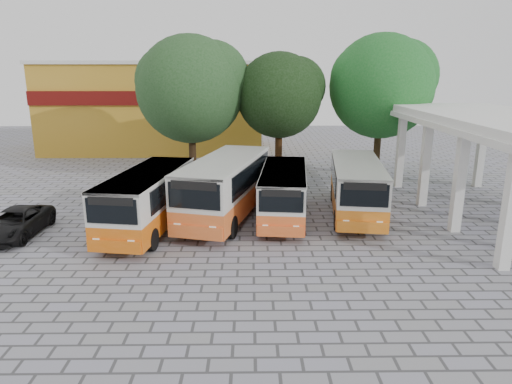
{
  "coord_description": "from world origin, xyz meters",
  "views": [
    {
      "loc": [
        -1.99,
        -18.88,
        7.54
      ],
      "look_at": [
        -1.71,
        3.62,
        1.5
      ],
      "focal_mm": 32.0,
      "sensor_mm": 36.0,
      "label": 1
    }
  ],
  "objects_px": {
    "bus_centre_left": "(225,184)",
    "bus_centre_right": "(284,191)",
    "parked_car": "(15,223)",
    "bus_far_right": "(356,185)",
    "bus_far_left": "(148,197)"
  },
  "relations": [
    {
      "from": "bus_far_left",
      "to": "bus_far_right",
      "type": "height_order",
      "value": "bus_far_right"
    },
    {
      "from": "bus_centre_left",
      "to": "parked_car",
      "type": "xyz_separation_m",
      "value": [
        -9.7,
        -2.54,
        -1.18
      ]
    },
    {
      "from": "bus_far_left",
      "to": "bus_centre_right",
      "type": "relative_size",
      "value": 1.09
    },
    {
      "from": "bus_far_left",
      "to": "bus_far_right",
      "type": "distance_m",
      "value": 10.75
    },
    {
      "from": "bus_far_left",
      "to": "parked_car",
      "type": "relative_size",
      "value": 1.8
    },
    {
      "from": "bus_centre_left",
      "to": "bus_far_right",
      "type": "xyz_separation_m",
      "value": [
        6.91,
        0.47,
        -0.16
      ]
    },
    {
      "from": "bus_centre_right",
      "to": "bus_far_right",
      "type": "height_order",
      "value": "bus_far_right"
    },
    {
      "from": "bus_centre_right",
      "to": "bus_far_right",
      "type": "distance_m",
      "value": 3.96
    },
    {
      "from": "bus_far_left",
      "to": "bus_centre_left",
      "type": "bearing_deg",
      "value": 34.11
    },
    {
      "from": "bus_centre_right",
      "to": "bus_far_left",
      "type": "bearing_deg",
      "value": -160.8
    },
    {
      "from": "bus_far_left",
      "to": "bus_centre_right",
      "type": "xyz_separation_m",
      "value": [
        6.62,
        1.56,
        -0.13
      ]
    },
    {
      "from": "bus_centre_right",
      "to": "parked_car",
      "type": "bearing_deg",
      "value": -163.51
    },
    {
      "from": "bus_centre_right",
      "to": "bus_centre_left",
      "type": "bearing_deg",
      "value": -177.29
    },
    {
      "from": "bus_far_left",
      "to": "bus_far_right",
      "type": "xyz_separation_m",
      "value": [
        10.52,
        2.2,
        0.01
      ]
    },
    {
      "from": "bus_centre_left",
      "to": "bus_centre_right",
      "type": "xyz_separation_m",
      "value": [
        3.0,
        -0.17,
        -0.3
      ]
    }
  ]
}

